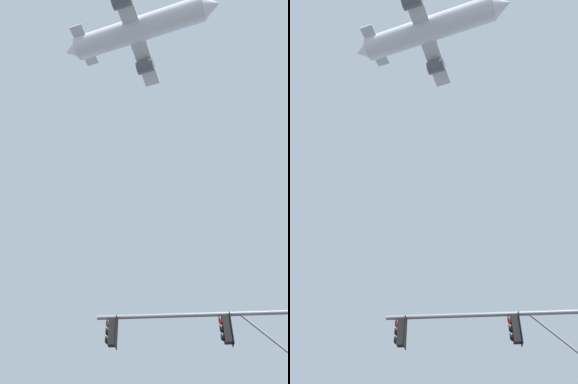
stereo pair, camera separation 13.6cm
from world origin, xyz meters
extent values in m
cylinder|color=slate|center=(1.80, 8.64, 6.18)|extent=(7.06, 1.15, 0.15)
cylinder|color=slate|center=(4.26, 8.29, 5.15)|extent=(2.18, 0.39, 2.12)
cube|color=black|center=(-1.16, 9.06, 5.66)|extent=(0.30, 0.35, 0.90)
cylinder|color=black|center=(-1.16, 9.06, 6.17)|extent=(0.05, 0.05, 0.12)
cube|color=black|center=(-1.02, 9.04, 5.66)|extent=(0.09, 0.46, 1.04)
sphere|color=red|center=(-1.30, 9.08, 5.93)|extent=(0.20, 0.20, 0.20)
cylinder|color=black|center=(-1.36, 9.09, 5.99)|extent=(0.07, 0.21, 0.21)
sphere|color=black|center=(-1.30, 9.08, 5.65)|extent=(0.20, 0.20, 0.20)
cylinder|color=black|center=(-1.36, 9.09, 5.71)|extent=(0.07, 0.21, 0.21)
sphere|color=black|center=(-1.30, 9.08, 5.37)|extent=(0.20, 0.20, 0.20)
cylinder|color=black|center=(-1.36, 9.09, 5.43)|extent=(0.07, 0.21, 0.21)
cube|color=black|center=(2.71, 8.51, 5.66)|extent=(0.30, 0.35, 0.90)
cylinder|color=black|center=(2.71, 8.51, 6.17)|extent=(0.05, 0.05, 0.12)
cube|color=black|center=(2.85, 8.49, 5.66)|extent=(0.09, 0.46, 1.04)
sphere|color=red|center=(2.57, 8.53, 5.93)|extent=(0.20, 0.20, 0.20)
cylinder|color=black|center=(2.51, 8.54, 5.99)|extent=(0.07, 0.21, 0.21)
sphere|color=black|center=(2.57, 8.53, 5.65)|extent=(0.20, 0.20, 0.20)
cylinder|color=black|center=(2.51, 8.54, 5.71)|extent=(0.07, 0.21, 0.21)
sphere|color=black|center=(2.57, 8.53, 5.37)|extent=(0.20, 0.20, 0.20)
cylinder|color=black|center=(2.51, 8.54, 5.43)|extent=(0.07, 0.21, 0.21)
cylinder|color=white|center=(-0.15, 21.85, 53.98)|extent=(19.55, 10.51, 3.49)
cone|color=white|center=(10.00, 17.82, 53.98)|extent=(3.46, 3.97, 3.32)
cone|color=white|center=(-10.19, 25.84, 53.98)|extent=(3.13, 3.57, 2.97)
cube|color=silver|center=(-0.66, 22.05, 53.46)|extent=(9.09, 18.14, 0.39)
cylinder|color=#595B60|center=(1.26, 26.88, 52.41)|extent=(3.16, 2.79, 1.97)
cylinder|color=#595B60|center=(-2.58, 17.22, 52.41)|extent=(3.16, 2.79, 1.97)
cube|color=#0C5933|center=(-8.06, 24.99, 55.95)|extent=(2.94, 1.37, 4.15)
cube|color=silver|center=(-8.27, 25.07, 54.31)|extent=(4.25, 6.81, 0.22)
camera|label=1|loc=(-0.85, -3.57, 1.51)|focal=33.51mm
camera|label=2|loc=(-0.71, -3.58, 1.51)|focal=33.51mm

